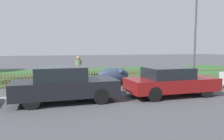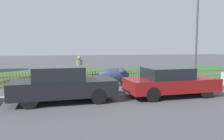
{
  "view_description": "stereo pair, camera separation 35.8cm",
  "coord_description": "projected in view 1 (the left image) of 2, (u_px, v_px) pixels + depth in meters",
  "views": [
    {
      "loc": [
        -0.86,
        -10.46,
        2.32
      ],
      "look_at": [
        2.73,
        1.1,
        1.1
      ],
      "focal_mm": 35.0,
      "sensor_mm": 36.0,
      "label": 1
    },
    {
      "loc": [
        -0.52,
        -10.56,
        2.32
      ],
      "look_at": [
        2.73,
        1.1,
        1.1
      ],
      "focal_mm": 35.0,
      "sensor_mm": 36.0,
      "label": 2
    }
  ],
  "objects": [
    {
      "name": "covered_motorcycle",
      "position": [
        114.0,
        75.0,
        13.2
      ],
      "size": [
        2.08,
        0.89,
        1.12
      ],
      "rotation": [
        0.0,
        0.0,
        -0.09
      ],
      "color": "black",
      "rests_on": "ground"
    },
    {
      "name": "parked_car_red_compact",
      "position": [
        170.0,
        81.0,
        10.56
      ],
      "size": [
        4.38,
        1.85,
        1.39
      ],
      "rotation": [
        0.0,
        0.0,
        0.0
      ],
      "color": "maroon",
      "rests_on": "ground"
    },
    {
      "name": "kerb_stone",
      "position": [
        64.0,
        95.0,
        10.51
      ],
      "size": [
        41.84,
        0.2,
        0.12
      ],
      "primitive_type": "cube",
      "color": "#B2ADA3",
      "rests_on": "ground"
    },
    {
      "name": "park_fence",
      "position": [
        60.0,
        79.0,
        13.39
      ],
      "size": [
        41.84,
        0.05,
        0.86
      ],
      "color": "brown",
      "rests_on": "ground"
    },
    {
      "name": "pedestrian_near_fence",
      "position": [
        79.0,
        69.0,
        13.04
      ],
      "size": [
        0.52,
        0.52,
        1.86
      ],
      "rotation": [
        0.0,
        0.0,
        1.03
      ],
      "color": "#2D3351",
      "rests_on": "ground"
    },
    {
      "name": "ground_plane",
      "position": [
        64.0,
        97.0,
        10.42
      ],
      "size": [
        120.0,
        120.0,
        0.0
      ],
      "primitive_type": "plane",
      "color": "#4C4C51"
    },
    {
      "name": "street_lamp",
      "position": [
        197.0,
        23.0,
        12.84
      ],
      "size": [
        0.2,
        0.79,
        6.05
      ],
      "color": "#47474C",
      "rests_on": "ground"
    },
    {
      "name": "parked_car_navy_estate",
      "position": [
        64.0,
        84.0,
        9.31
      ],
      "size": [
        4.38,
        1.79,
        1.54
      ],
      "rotation": [
        0.0,
        0.0,
        -0.0
      ],
      "color": "black",
      "rests_on": "ground"
    },
    {
      "name": "grass_strip",
      "position": [
        55.0,
        75.0,
        18.59
      ],
      "size": [
        41.84,
        10.89,
        0.01
      ],
      "primitive_type": "cube",
      "color": "#33602D",
      "rests_on": "ground"
    }
  ]
}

